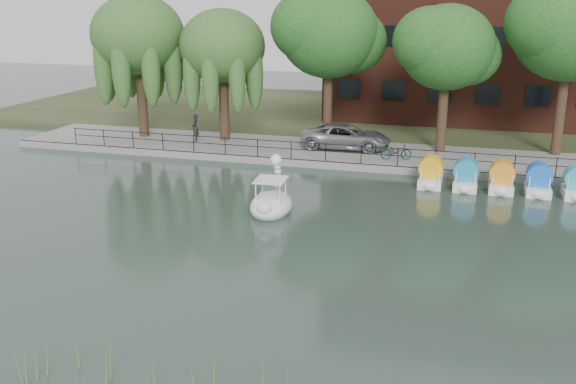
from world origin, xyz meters
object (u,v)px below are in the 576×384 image
at_px(bicycle, 396,151).
at_px(swan_boat, 272,201).
at_px(minivan, 346,135).
at_px(pedestrian, 195,126).

bearing_deg(bicycle, swan_boat, 138.56).
xyz_separation_m(minivan, swan_boat, (-1.04, -11.56, -0.72)).
relative_size(bicycle, swan_boat, 0.57).
relative_size(minivan, pedestrian, 3.08).
distance_m(bicycle, swan_boat, 10.59).
xyz_separation_m(bicycle, swan_boat, (-4.28, -9.68, -0.37)).
bearing_deg(minivan, swan_boat, 172.81).
relative_size(minivan, bicycle, 3.55).
height_order(bicycle, swan_boat, swan_boat).
bearing_deg(pedestrian, bicycle, 59.76).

